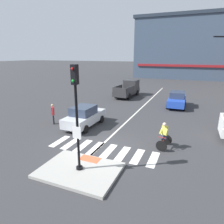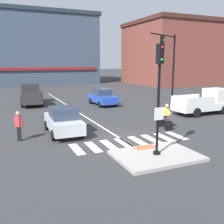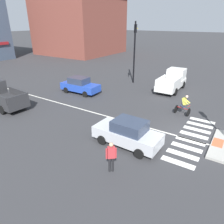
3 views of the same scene
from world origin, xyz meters
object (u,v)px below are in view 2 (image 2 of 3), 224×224
at_px(traffic_light_mast, 170,60).
at_px(pedestrian_at_curb_left, 18,124).
at_px(car_silver_westbound_near, 63,121).
at_px(pickup_truck_white_cross_right, 207,102).
at_px(signal_pole, 159,90).
at_px(cyclist, 166,116).
at_px(car_blue_eastbound_far, 102,97).
at_px(pickup_truck_charcoal_westbound_distant, 31,95).

xyz_separation_m(traffic_light_mast, pedestrian_at_curb_left, (-14.50, -6.42, -3.53)).
height_order(car_silver_westbound_near, pickup_truck_white_cross_right, pickup_truck_white_cross_right).
bearing_deg(signal_pole, car_silver_westbound_near, 117.89).
distance_m(car_silver_westbound_near, cyclist, 6.55).
distance_m(signal_pole, pedestrian_at_curb_left, 7.89).
relative_size(car_silver_westbound_near, cyclist, 2.46).
xyz_separation_m(signal_pole, car_silver_westbound_near, (-3.00, 5.67, -2.30)).
bearing_deg(car_blue_eastbound_far, pedestrian_at_curb_left, -132.09).
height_order(pickup_truck_white_cross_right, cyclist, pickup_truck_white_cross_right).
bearing_deg(car_silver_westbound_near, car_blue_eastbound_far, 56.15).
bearing_deg(signal_pole, pedestrian_at_curb_left, 137.36).
relative_size(traffic_light_mast, pedestrian_at_curb_left, 4.17).
height_order(traffic_light_mast, cyclist, traffic_light_mast).
distance_m(pickup_truck_white_cross_right, pedestrian_at_curb_left, 15.30).
bearing_deg(pickup_truck_charcoal_westbound_distant, car_silver_westbound_near, -87.61).
relative_size(traffic_light_mast, car_silver_westbound_near, 1.68).
height_order(pickup_truck_charcoal_westbound_distant, pickup_truck_white_cross_right, same).
relative_size(car_blue_eastbound_far, car_silver_westbound_near, 1.00).
bearing_deg(cyclist, pickup_truck_white_cross_right, 25.38).
xyz_separation_m(traffic_light_mast, pickup_truck_white_cross_right, (0.68, -4.49, -3.54)).
xyz_separation_m(signal_pole, pickup_truck_white_cross_right, (9.59, 7.08, -2.13)).
bearing_deg(pedestrian_at_curb_left, cyclist, -6.54).
bearing_deg(car_blue_eastbound_far, traffic_light_mast, -28.82).
bearing_deg(car_silver_westbound_near, pickup_truck_charcoal_westbound_distant, 92.39).
bearing_deg(pickup_truck_white_cross_right, pedestrian_at_curb_left, -172.75).
relative_size(signal_pole, cyclist, 2.93).
bearing_deg(pickup_truck_charcoal_westbound_distant, pickup_truck_white_cross_right, -40.32).
height_order(traffic_light_mast, pedestrian_at_curb_left, traffic_light_mast).
distance_m(traffic_light_mast, car_blue_eastbound_far, 7.60).
bearing_deg(signal_pole, car_blue_eastbound_far, 78.14).
relative_size(signal_pole, pedestrian_at_curb_left, 2.94).
xyz_separation_m(traffic_light_mast, car_blue_eastbound_far, (-5.81, 3.20, -3.70)).
distance_m(traffic_light_mast, pickup_truck_white_cross_right, 5.76).
bearing_deg(pickup_truck_charcoal_westbound_distant, traffic_light_mast, -28.07).
bearing_deg(cyclist, car_silver_westbound_near, 166.30).
bearing_deg(traffic_light_mast, car_silver_westbound_near, -153.65).
height_order(signal_pole, traffic_light_mast, traffic_light_mast).
height_order(pickup_truck_charcoal_westbound_distant, pedestrian_at_curb_left, pickup_truck_charcoal_westbound_distant).
height_order(pickup_truck_white_cross_right, pedestrian_at_curb_left, pickup_truck_white_cross_right).
relative_size(traffic_light_mast, cyclist, 4.14).
height_order(traffic_light_mast, car_silver_westbound_near, traffic_light_mast).
distance_m(car_blue_eastbound_far, car_silver_westbound_near, 10.96).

